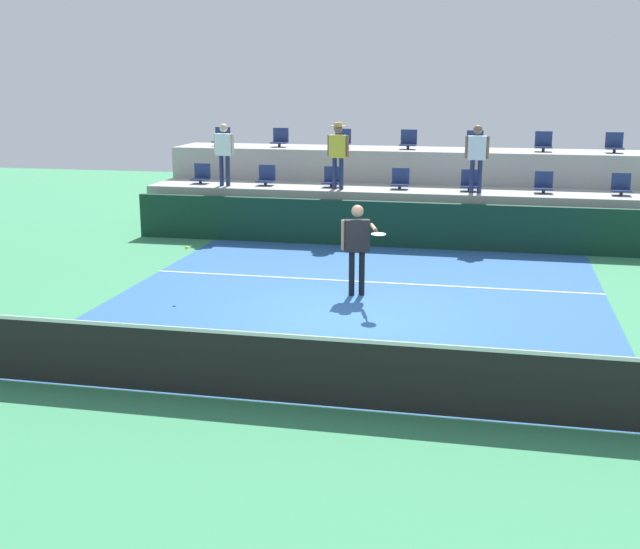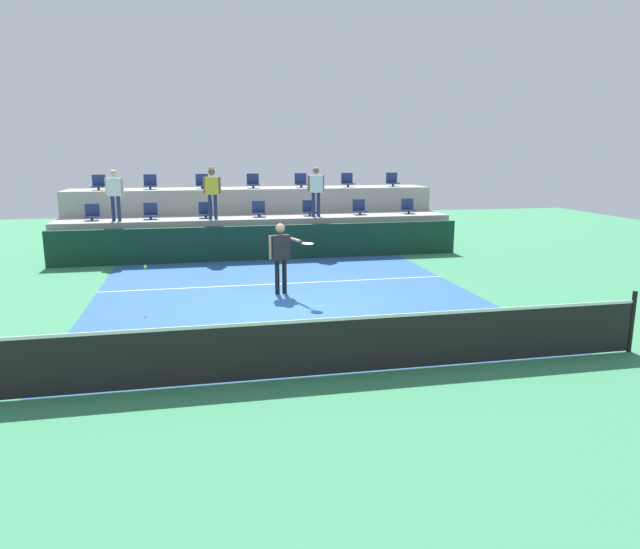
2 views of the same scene
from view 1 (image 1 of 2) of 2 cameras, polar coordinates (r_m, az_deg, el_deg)
name	(u,v)px [view 1 (image 1 of 2)]	position (r m, az deg, el deg)	size (l,w,h in m)	color
ground_plane	(348,316)	(14.01, 2.00, -2.90)	(40.00, 40.00, 0.00)	#388456
court_inner_paint	(358,300)	(14.95, 2.69, -1.82)	(9.00, 10.00, 0.01)	#285693
court_service_line	(370,282)	(16.29, 3.51, -0.53)	(9.00, 0.06, 0.00)	white
tennis_net	(291,367)	(10.13, -2.03, -6.48)	(10.48, 0.08, 1.07)	black
sponsor_backboard	(393,224)	(19.67, 5.14, 3.52)	(13.00, 0.16, 1.10)	#0F3323
seating_tier_lower	(399,213)	(20.93, 5.59, 4.33)	(13.00, 1.80, 1.25)	#9E9E99
seating_tier_upper	(408,187)	(22.64, 6.15, 6.10)	(13.00, 1.80, 2.10)	#9E9E99
stadium_chair_lower_far_left	(201,175)	(21.98, -8.32, 6.90)	(0.44, 0.40, 0.52)	#2D2D33
stadium_chair_lower_left	(266,177)	(21.43, -3.79, 6.84)	(0.44, 0.40, 0.52)	#2D2D33
stadium_chair_lower_mid_left	(332,179)	(21.01, 0.84, 6.74)	(0.44, 0.40, 0.52)	#2D2D33
stadium_chair_lower_center	(400,180)	(20.74, 5.64, 6.59)	(0.44, 0.40, 0.52)	#2D2D33
stadium_chair_lower_mid_right	(470,182)	(20.62, 10.45, 6.38)	(0.44, 0.40, 0.52)	#2D2D33
stadium_chair_lower_right	(544,184)	(20.64, 15.41, 6.13)	(0.44, 0.40, 0.52)	#2D2D33
stadium_chair_lower_far_right	(621,186)	(20.82, 20.36, 5.83)	(0.44, 0.40, 0.52)	#2D2D33
stadium_chair_upper_far_left	(222,138)	(23.60, -6.89, 9.47)	(0.44, 0.40, 0.52)	#2D2D33
stadium_chair_upper_left	(280,139)	(23.10, -2.82, 9.47)	(0.44, 0.40, 0.52)	#2D2D33
stadium_chair_upper_mid_left	(342,140)	(22.70, 1.59, 9.40)	(0.44, 0.40, 0.52)	#2D2D33
stadium_chair_upper_center	(408,141)	(22.44, 6.22, 9.28)	(0.44, 0.40, 0.52)	#2D2D33
stadium_chair_upper_mid_right	(475,142)	(22.32, 10.79, 9.10)	(0.44, 0.40, 0.52)	#2D2D33
stadium_chair_upper_right	(543,143)	(22.35, 15.39, 8.86)	(0.44, 0.40, 0.52)	#2D2D33
stadium_chair_upper_far_right	(614,144)	(22.51, 19.93, 8.57)	(0.44, 0.40, 0.52)	#2D2D33
tennis_player	(358,241)	(15.03, 2.67, 2.37)	(0.98, 1.14, 1.72)	black
spectator_in_grey	(224,149)	(21.29, -6.74, 8.73)	(0.57, 0.24, 1.60)	navy
spectator_with_hat	(338,149)	(20.51, 1.27, 8.80)	(0.57, 0.44, 1.66)	navy
spectator_in_white	(477,152)	(20.15, 10.94, 8.40)	(0.58, 0.22, 1.64)	navy
tennis_ball	(187,248)	(15.21, -9.34, 1.87)	(0.07, 0.07, 0.07)	#CCE033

